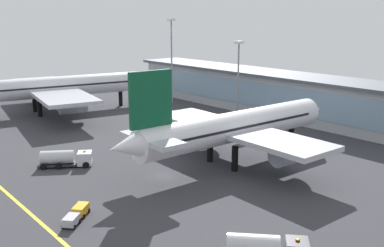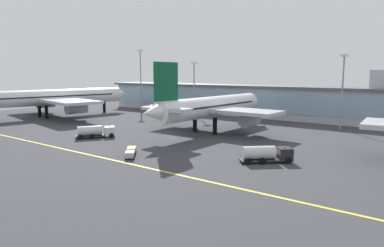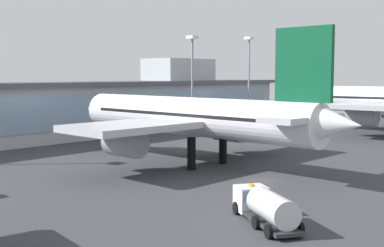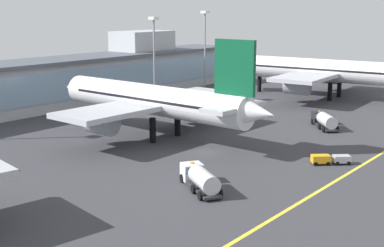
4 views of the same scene
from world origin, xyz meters
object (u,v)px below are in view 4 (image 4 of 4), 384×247
(fuel_tanker_truck, at_px, (200,178))
(baggage_tug_near, at_px, (330,159))
(apron_light_mast_west, at_px, (205,38))
(apron_light_mast_far_east, at_px, (154,45))
(airliner_near_right, at_px, (153,101))
(service_truck_far, at_px, (324,120))
(airliner_far_right, at_px, (323,71))

(fuel_tanker_truck, distance_m, baggage_tug_near, 22.02)
(fuel_tanker_truck, distance_m, apron_light_mast_west, 85.38)
(apron_light_mast_far_east, bearing_deg, fuel_tanker_truck, -132.62)
(baggage_tug_near, relative_size, apron_light_mast_far_east, 0.26)
(airliner_near_right, xyz_separation_m, service_truck_far, (25.45, -20.54, -4.95))
(airliner_near_right, relative_size, airliner_far_right, 0.89)
(baggage_tug_near, height_order, service_truck_far, service_truck_far)
(airliner_near_right, distance_m, fuel_tanker_truck, 29.49)
(service_truck_far, relative_size, apron_light_mast_far_east, 0.41)
(service_truck_far, height_order, apron_light_mast_west, apron_light_mast_west)
(airliner_far_right, distance_m, apron_light_mast_far_east, 42.89)
(apron_light_mast_west, relative_size, apron_light_mast_far_east, 1.06)
(baggage_tug_near, distance_m, apron_light_mast_west, 76.59)
(airliner_near_right, height_order, airliner_far_right, airliner_far_right)
(airliner_near_right, bearing_deg, apron_light_mast_far_east, -46.61)
(apron_light_mast_far_east, bearing_deg, airliner_far_right, -42.98)
(airliner_near_right, bearing_deg, baggage_tug_near, -172.64)
(airliner_near_right, xyz_separation_m, apron_light_mast_far_east, (26.38, 23.72, 7.12))
(baggage_tug_near, bearing_deg, service_truck_far, -104.94)
(baggage_tug_near, distance_m, apron_light_mast_far_east, 61.45)
(fuel_tanker_truck, bearing_deg, baggage_tug_near, -79.44)
(fuel_tanker_truck, bearing_deg, airliner_far_right, -43.54)
(baggage_tug_near, bearing_deg, apron_light_mast_far_east, -64.42)
(fuel_tanker_truck, height_order, service_truck_far, same)
(airliner_far_right, xyz_separation_m, apron_light_mast_far_east, (-30.99, 28.88, 6.73))
(fuel_tanker_truck, height_order, apron_light_mast_far_east, apron_light_mast_far_east)
(fuel_tanker_truck, bearing_deg, apron_light_mast_west, -20.68)
(airliner_far_right, xyz_separation_m, fuel_tanker_truck, (-74.46, -18.36, -5.34))
(airliner_near_right, height_order, fuel_tanker_truck, airliner_near_right)
(airliner_near_right, xyz_separation_m, baggage_tug_near, (3.31, -31.79, -5.67))
(airliner_far_right, distance_m, service_truck_far, 35.83)
(airliner_far_right, xyz_separation_m, baggage_tug_near, (-54.06, -26.62, -6.06))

